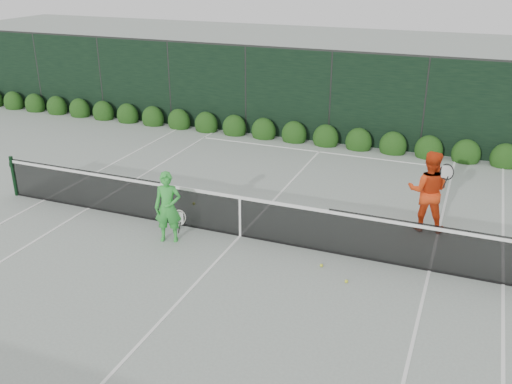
% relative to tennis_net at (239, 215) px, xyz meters
% --- Properties ---
extents(ground, '(80.00, 80.00, 0.00)m').
position_rel_tennis_net_xyz_m(ground, '(0.02, 0.00, -0.53)').
color(ground, gray).
rests_on(ground, ground).
extents(tennis_net, '(12.90, 0.10, 1.07)m').
position_rel_tennis_net_xyz_m(tennis_net, '(0.00, 0.00, 0.00)').
color(tennis_net, black).
rests_on(tennis_net, ground).
extents(player_woman, '(0.68, 0.55, 1.60)m').
position_rel_tennis_net_xyz_m(player_woman, '(-1.35, -0.75, 0.27)').
color(player_woman, green).
rests_on(player_woman, ground).
extents(player_man, '(0.98, 0.78, 1.88)m').
position_rel_tennis_net_xyz_m(player_man, '(3.80, 1.93, 0.41)').
color(player_man, red).
rests_on(player_man, ground).
extents(court_lines, '(11.03, 23.83, 0.01)m').
position_rel_tennis_net_xyz_m(court_lines, '(0.02, 0.00, -0.53)').
color(court_lines, white).
rests_on(court_lines, ground).
extents(windscreen_fence, '(32.00, 21.07, 3.06)m').
position_rel_tennis_net_xyz_m(windscreen_fence, '(0.02, -2.71, 0.98)').
color(windscreen_fence, black).
rests_on(windscreen_fence, ground).
extents(hedge_row, '(31.66, 0.65, 0.94)m').
position_rel_tennis_net_xyz_m(hedge_row, '(0.02, 7.15, -0.30)').
color(hedge_row, '#10390F').
rests_on(hedge_row, ground).
extents(tennis_balls, '(4.53, 2.28, 0.07)m').
position_rel_tennis_net_xyz_m(tennis_balls, '(1.01, -0.18, -0.50)').
color(tennis_balls, '#CCD62F').
rests_on(tennis_balls, ground).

